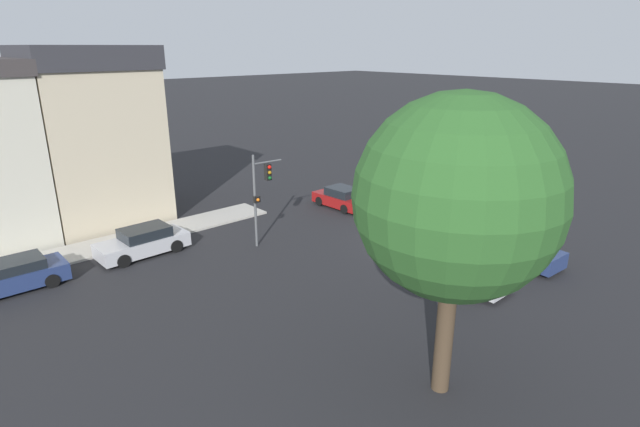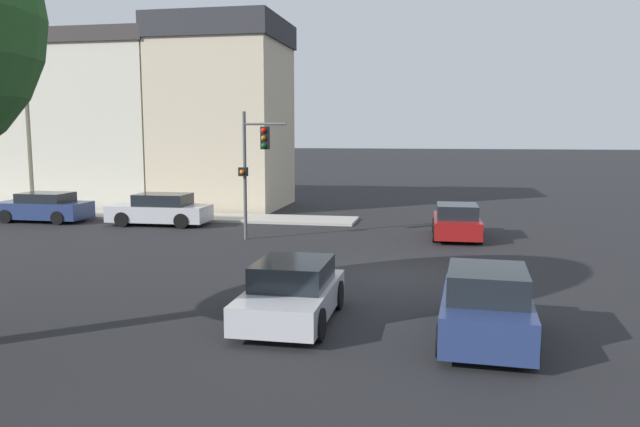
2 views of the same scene
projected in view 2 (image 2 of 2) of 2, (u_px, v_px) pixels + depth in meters
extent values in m
plane|color=black|center=(395.00, 276.00, 18.97)|extent=(300.00, 300.00, 0.00)
cube|color=beige|center=(224.00, 127.00, 36.04)|extent=(6.77, 6.72, 9.32)
cube|color=#2D2D33|center=(223.00, 32.00, 35.35)|extent=(7.04, 6.99, 1.36)
cube|color=beige|center=(117.00, 128.00, 37.41)|extent=(6.93, 6.69, 9.18)
cube|color=#383333|center=(114.00, 43.00, 36.76)|extent=(7.21, 6.95, 0.84)
cube|color=beige|center=(21.00, 132.00, 38.72)|extent=(7.05, 5.81, 8.77)
cube|color=#383333|center=(17.00, 53.00, 38.10)|extent=(7.34, 6.04, 0.81)
cylinder|color=#515456|center=(245.00, 176.00, 25.17)|extent=(0.14, 0.14, 5.17)
cylinder|color=#515456|center=(265.00, 124.00, 24.68)|extent=(0.20, 1.76, 0.10)
cube|color=black|center=(265.00, 138.00, 24.75)|extent=(0.32, 0.32, 0.90)
sphere|color=red|center=(263.00, 130.00, 24.53)|extent=(0.20, 0.20, 0.20)
sphere|color=#99660F|center=(263.00, 138.00, 24.57)|extent=(0.20, 0.20, 0.20)
sphere|color=#0F511E|center=(264.00, 146.00, 24.61)|extent=(0.20, 0.20, 0.20)
cube|color=black|center=(243.00, 172.00, 24.97)|extent=(0.24, 0.36, 0.35)
sphere|color=orange|center=(242.00, 172.00, 24.83)|extent=(0.18, 0.18, 0.18)
cube|color=#B7B7BC|center=(291.00, 300.00, 14.37)|extent=(3.97, 1.86, 0.63)
cube|color=black|center=(293.00, 273.00, 14.45)|extent=(2.07, 1.64, 0.58)
cylinder|color=black|center=(318.00, 325.00, 13.03)|extent=(0.71, 0.22, 0.71)
cylinder|color=black|center=(238.00, 320.00, 13.36)|extent=(0.71, 0.22, 0.71)
cylinder|color=black|center=(337.00, 295.00, 15.42)|extent=(0.71, 0.22, 0.71)
cylinder|color=black|center=(269.00, 291.00, 15.75)|extent=(0.71, 0.22, 0.71)
cube|color=maroon|center=(456.00, 225.00, 25.78)|extent=(4.00, 1.92, 0.69)
cube|color=black|center=(457.00, 211.00, 25.55)|extent=(2.09, 1.66, 0.55)
cylinder|color=black|center=(435.00, 225.00, 27.16)|extent=(0.65, 0.23, 0.65)
cylinder|color=black|center=(476.00, 226.00, 26.87)|extent=(0.65, 0.23, 0.65)
cylinder|color=black|center=(435.00, 234.00, 24.75)|extent=(0.65, 0.23, 0.65)
cylinder|color=black|center=(480.00, 236.00, 24.46)|extent=(0.65, 0.23, 0.65)
cube|color=navy|center=(486.00, 314.00, 13.01)|extent=(3.89, 1.98, 0.80)
cube|color=black|center=(487.00, 283.00, 12.78)|extent=(2.06, 1.67, 0.60)
cylinder|color=black|center=(447.00, 307.00, 14.38)|extent=(0.68, 0.25, 0.66)
cylinder|color=black|center=(523.00, 312.00, 13.98)|extent=(0.68, 0.25, 0.66)
cylinder|color=black|center=(442.00, 340.00, 12.11)|extent=(0.68, 0.25, 0.66)
cylinder|color=black|center=(533.00, 347.00, 11.71)|extent=(0.68, 0.25, 0.66)
cube|color=#B7B7BC|center=(160.00, 213.00, 29.41)|extent=(2.03, 4.71, 0.75)
cube|color=black|center=(163.00, 199.00, 29.29)|extent=(1.75, 2.46, 0.54)
cylinder|color=black|center=(122.00, 219.00, 28.79)|extent=(0.24, 0.70, 0.69)
cylinder|color=black|center=(140.00, 214.00, 30.56)|extent=(0.24, 0.70, 0.69)
cylinder|color=black|center=(181.00, 221.00, 28.31)|extent=(0.24, 0.70, 0.69)
cylinder|color=black|center=(196.00, 216.00, 30.08)|extent=(0.24, 0.70, 0.69)
cube|color=navy|center=(43.00, 210.00, 30.54)|extent=(1.93, 4.47, 0.78)
cube|color=black|center=(46.00, 197.00, 30.43)|extent=(1.69, 2.33, 0.46)
cylinder|color=black|center=(6.00, 216.00, 29.97)|extent=(0.22, 0.65, 0.65)
cylinder|color=black|center=(30.00, 212.00, 31.72)|extent=(0.22, 0.65, 0.65)
cylinder|color=black|center=(58.00, 218.00, 29.44)|extent=(0.22, 0.65, 0.65)
cylinder|color=black|center=(79.00, 213.00, 31.18)|extent=(0.22, 0.65, 0.65)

